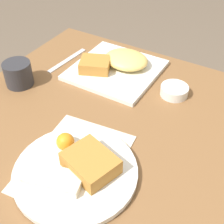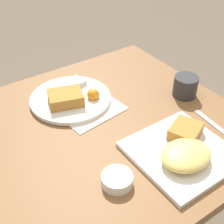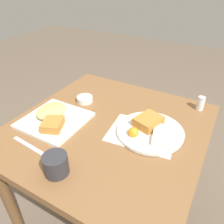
{
  "view_description": "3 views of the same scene",
  "coord_description": "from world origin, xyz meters",
  "px_view_note": "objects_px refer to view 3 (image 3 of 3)",
  "views": [
    {
      "loc": [
        -0.34,
        0.52,
        1.3
      ],
      "look_at": [
        -0.02,
        -0.01,
        0.76
      ],
      "focal_mm": 50.0,
      "sensor_mm": 36.0,
      "label": 1
    },
    {
      "loc": [
        -0.43,
        -0.65,
        1.36
      ],
      "look_at": [
        0.02,
        0.01,
        0.75
      ],
      "focal_mm": 50.0,
      "sensor_mm": 36.0,
      "label": 2
    },
    {
      "loc": [
        0.67,
        0.4,
        1.31
      ],
      "look_at": [
        -0.04,
        -0.0,
        0.77
      ],
      "focal_mm": 35.0,
      "sensor_mm": 36.0,
      "label": 3
    }
  ],
  "objects_px": {
    "plate_oval_far": "(150,129)",
    "coffee_mug": "(56,164)",
    "butter_knife": "(29,146)",
    "plate_square_near": "(53,117)",
    "salt_shaker": "(200,104)",
    "sauce_ramekin": "(85,99)"
  },
  "relations": [
    {
      "from": "plate_square_near",
      "to": "plate_oval_far",
      "type": "xyz_separation_m",
      "value": [
        -0.14,
        0.42,
        -0.0
      ]
    },
    {
      "from": "plate_square_near",
      "to": "salt_shaker",
      "type": "bearing_deg",
      "value": 127.54
    },
    {
      "from": "plate_oval_far",
      "to": "butter_knife",
      "type": "relative_size",
      "value": 1.56
    },
    {
      "from": "salt_shaker",
      "to": "butter_knife",
      "type": "relative_size",
      "value": 0.38
    },
    {
      "from": "plate_oval_far",
      "to": "butter_knife",
      "type": "height_order",
      "value": "plate_oval_far"
    },
    {
      "from": "coffee_mug",
      "to": "sauce_ramekin",
      "type": "bearing_deg",
      "value": -156.03
    },
    {
      "from": "plate_oval_far",
      "to": "coffee_mug",
      "type": "bearing_deg",
      "value": -28.76
    },
    {
      "from": "plate_oval_far",
      "to": "butter_knife",
      "type": "xyz_separation_m",
      "value": [
        0.32,
        -0.38,
        -0.02
      ]
    },
    {
      "from": "salt_shaker",
      "to": "butter_knife",
      "type": "height_order",
      "value": "salt_shaker"
    },
    {
      "from": "butter_knife",
      "to": "coffee_mug",
      "type": "xyz_separation_m",
      "value": [
        0.04,
        0.19,
        0.04
      ]
    },
    {
      "from": "coffee_mug",
      "to": "plate_oval_far",
      "type": "bearing_deg",
      "value": 151.24
    },
    {
      "from": "sauce_ramekin",
      "to": "butter_knife",
      "type": "height_order",
      "value": "sauce_ramekin"
    },
    {
      "from": "plate_square_near",
      "to": "plate_oval_far",
      "type": "distance_m",
      "value": 0.44
    },
    {
      "from": "plate_oval_far",
      "to": "salt_shaker",
      "type": "xyz_separation_m",
      "value": [
        -0.3,
        0.15,
        0.01
      ]
    },
    {
      "from": "plate_square_near",
      "to": "salt_shaker",
      "type": "distance_m",
      "value": 0.71
    },
    {
      "from": "butter_knife",
      "to": "coffee_mug",
      "type": "height_order",
      "value": "coffee_mug"
    },
    {
      "from": "plate_oval_far",
      "to": "coffee_mug",
      "type": "relative_size",
      "value": 3.32
    },
    {
      "from": "plate_square_near",
      "to": "butter_knife",
      "type": "height_order",
      "value": "plate_square_near"
    },
    {
      "from": "sauce_ramekin",
      "to": "coffee_mug",
      "type": "xyz_separation_m",
      "value": [
        0.44,
        0.2,
        0.02
      ]
    },
    {
      "from": "plate_oval_far",
      "to": "sauce_ramekin",
      "type": "bearing_deg",
      "value": -101.12
    },
    {
      "from": "salt_shaker",
      "to": "coffee_mug",
      "type": "bearing_deg",
      "value": -27.69
    },
    {
      "from": "sauce_ramekin",
      "to": "salt_shaker",
      "type": "relative_size",
      "value": 1.2
    }
  ]
}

